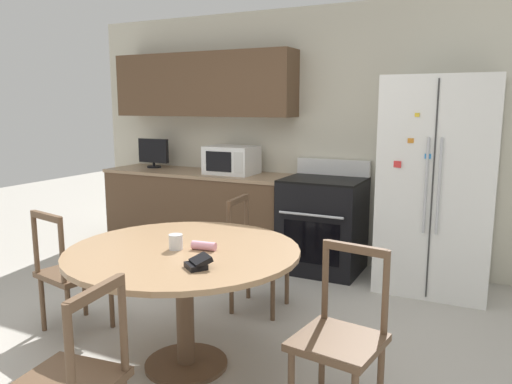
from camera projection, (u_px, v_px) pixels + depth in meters
The scene contains 14 objects.
ground_plane at pixel (153, 367), 3.14m from camera, with size 14.00×14.00×0.00m, color #B2ADA3.
back_wall at pixel (278, 122), 5.30m from camera, with size 5.20×0.44×2.60m.
kitchen_counter at pixel (198, 211), 5.57m from camera, with size 2.16×0.64×0.90m.
refrigerator at pixel (438, 185), 4.34m from camera, with size 0.93×0.72×1.87m.
oven_range at pixel (323, 224), 4.90m from camera, with size 0.76×0.68×1.08m.
microwave at pixel (232, 160), 5.28m from camera, with size 0.52×0.40×0.30m.
countertop_tv at pixel (153, 152), 5.80m from camera, with size 0.40×0.16×0.34m.
dining_table at pixel (184, 267), 3.04m from camera, with size 1.42×1.42×0.77m.
dining_chair_left at pixel (72, 273), 3.58m from camera, with size 0.50×0.50×0.90m.
dining_chair_far at pixel (256, 256), 3.97m from camera, with size 0.45×0.45×0.90m.
dining_chair_right at pixel (340, 339), 2.57m from camera, with size 0.47×0.47×0.90m.
candle_glass at pixel (176, 243), 3.00m from camera, with size 0.08×0.08×0.09m.
folded_napkin at pixel (204, 246), 2.99m from camera, with size 0.16×0.07×0.05m.
wallet at pixel (198, 263), 2.66m from camera, with size 0.17×0.17×0.07m.
Camera 1 is at (1.87, -2.30, 1.63)m, focal length 35.00 mm.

